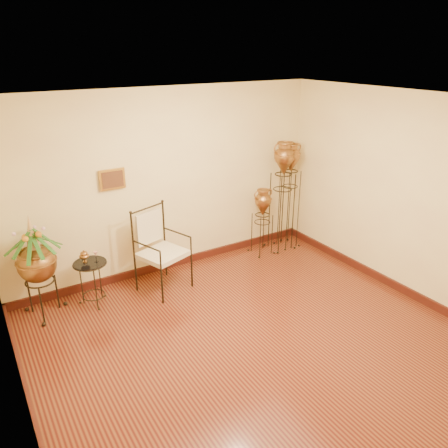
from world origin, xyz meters
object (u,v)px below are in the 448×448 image
amphora_mid (282,196)px  armchair (163,251)px  amphora_tall (289,195)px  side_table (92,282)px  planter_urn (36,260)px

amphora_mid → armchair: bearing=-174.3°
amphora_tall → armchair: (-2.48, -0.23, -0.33)m
amphora_tall → armchair: 2.52m
amphora_mid → armchair: 2.36m
armchair → amphora_tall: bearing=-13.8°
side_table → armchair: bearing=-8.0°
amphora_tall → side_table: 3.53m
planter_urn → amphora_mid: bearing=0.0°
planter_urn → amphora_tall: bearing=0.0°
amphora_mid → side_table: bearing=-178.4°
side_table → planter_urn: bearing=171.7°
amphora_mid → armchair: (-2.32, -0.23, -0.35)m
amphora_tall → planter_urn: bearing=180.0°
amphora_mid → planter_urn: amphora_mid is taller
amphora_tall → planter_urn: size_ratio=1.29×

